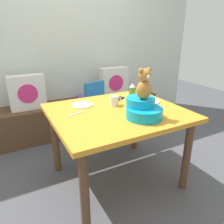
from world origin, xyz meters
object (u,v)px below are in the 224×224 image
(teddy_bear, at_px, (144,84))
(cell_phone, at_px, (119,99))
(pillow_floral_left, at_px, (27,92))
(pillow_floral_right, at_px, (114,82))
(dining_table, at_px, (117,121))
(infant_seat_teal, at_px, (143,109))
(ketchup_bottle, at_px, (132,93))
(dinner_plate_far, at_px, (82,105))
(dinner_plate_near, at_px, (150,101))
(highchair, at_px, (101,104))
(book_stack, at_px, (84,98))
(coffee_mug, at_px, (114,101))

(teddy_bear, bearing_deg, cell_phone, 81.83)
(pillow_floral_left, relative_size, pillow_floral_right, 1.00)
(dining_table, height_order, infant_seat_teal, infant_seat_teal)
(ketchup_bottle, height_order, dinner_plate_far, ketchup_bottle)
(infant_seat_teal, height_order, dinner_plate_near, infant_seat_teal)
(highchair, distance_m, infant_seat_teal, 1.11)
(teddy_bear, xyz_separation_m, dinner_plate_far, (-0.34, 0.51, -0.27))
(pillow_floral_right, distance_m, dinner_plate_far, 1.30)
(pillow_floral_left, bearing_deg, dinner_plate_near, -48.78)
(pillow_floral_left, distance_m, pillow_floral_right, 1.25)
(dinner_plate_near, bearing_deg, highchair, 104.50)
(pillow_floral_left, distance_m, cell_phone, 1.25)
(dinner_plate_near, bearing_deg, cell_phone, 135.72)
(cell_phone, bearing_deg, pillow_floral_left, 2.25)
(cell_phone, bearing_deg, book_stack, -35.84)
(cell_phone, bearing_deg, teddy_bear, 134.02)
(book_stack, bearing_deg, cell_phone, -88.03)
(coffee_mug, bearing_deg, teddy_bear, -79.79)
(book_stack, bearing_deg, dinner_plate_near, -77.62)
(dining_table, xyz_separation_m, infant_seat_teal, (0.11, -0.24, 0.17))
(book_stack, bearing_deg, highchair, -81.40)
(pillow_floral_right, relative_size, teddy_bear, 1.76)
(highchair, height_order, dinner_plate_far, highchair)
(pillow_floral_left, distance_m, dining_table, 1.39)
(dining_table, distance_m, dinner_plate_near, 0.43)
(book_stack, relative_size, coffee_mug, 1.67)
(dining_table, bearing_deg, teddy_bear, -65.64)
(infant_seat_teal, xyz_separation_m, cell_phone, (0.08, 0.52, -0.07))
(book_stack, height_order, coffee_mug, coffee_mug)
(dinner_plate_near, bearing_deg, pillow_floral_right, 79.40)
(dining_table, relative_size, highchair, 1.48)
(book_stack, xyz_separation_m, ketchup_bottle, (0.11, -1.10, 0.33))
(highchair, bearing_deg, pillow_floral_right, 44.93)
(ketchup_bottle, height_order, dinner_plate_near, ketchup_bottle)
(cell_phone, bearing_deg, dining_table, 109.49)
(coffee_mug, bearing_deg, pillow_floral_right, 61.95)
(dining_table, bearing_deg, pillow_floral_left, 116.51)
(highchair, bearing_deg, dinner_plate_far, -129.10)
(book_stack, height_order, teddy_bear, teddy_bear)
(dining_table, height_order, teddy_bear, teddy_bear)
(book_stack, bearing_deg, ketchup_bottle, -84.05)
(highchair, relative_size, dinner_plate_near, 3.95)
(highchair, bearing_deg, teddy_bear, -95.80)
(dinner_plate_far, bearing_deg, book_stack, 68.82)
(highchair, distance_m, teddy_bear, 1.18)
(ketchup_bottle, height_order, cell_phone, ketchup_bottle)
(coffee_mug, xyz_separation_m, dinner_plate_near, (0.37, -0.07, -0.04))
(pillow_floral_left, relative_size, ketchup_bottle, 2.38)
(highchair, bearing_deg, infant_seat_teal, -95.80)
(infant_seat_teal, height_order, teddy_bear, teddy_bear)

